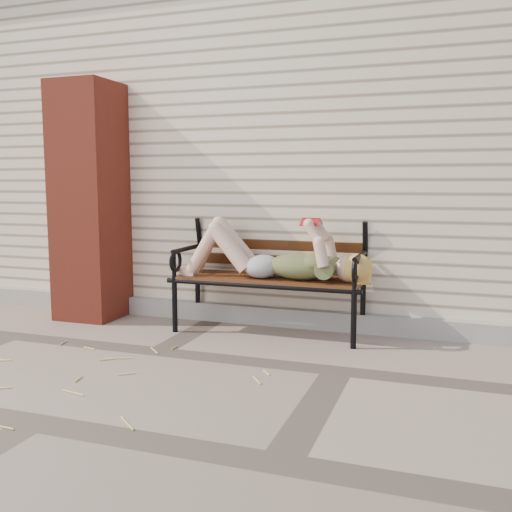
% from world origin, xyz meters
% --- Properties ---
extents(ground, '(80.00, 80.00, 0.00)m').
position_xyz_m(ground, '(0.00, 0.00, 0.00)').
color(ground, gray).
rests_on(ground, ground).
extents(house_wall, '(8.00, 4.00, 3.00)m').
position_xyz_m(house_wall, '(0.00, 3.00, 1.50)').
color(house_wall, beige).
rests_on(house_wall, ground).
extents(foundation_strip, '(8.00, 0.10, 0.15)m').
position_xyz_m(foundation_strip, '(0.00, 0.97, 0.07)').
color(foundation_strip, '#9F9890').
rests_on(foundation_strip, ground).
extents(brick_pillar, '(0.50, 0.50, 2.00)m').
position_xyz_m(brick_pillar, '(-2.30, 0.75, 1.00)').
color(brick_pillar, maroon).
rests_on(brick_pillar, ground).
extents(garden_bench, '(1.59, 0.63, 1.03)m').
position_xyz_m(garden_bench, '(-0.69, 0.83, 0.58)').
color(garden_bench, black).
rests_on(garden_bench, ground).
extents(reading_woman, '(1.50, 0.34, 0.47)m').
position_xyz_m(reading_woman, '(-0.68, 0.70, 0.61)').
color(reading_woman, '#092F3F').
rests_on(reading_woman, ground).
extents(straw_scatter, '(2.45, 1.66, 0.01)m').
position_xyz_m(straw_scatter, '(-1.69, -0.49, 0.01)').
color(straw_scatter, '#D4CB67').
rests_on(straw_scatter, ground).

